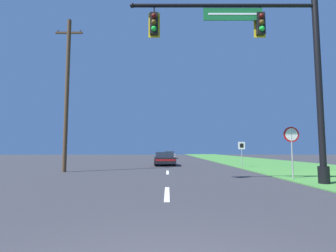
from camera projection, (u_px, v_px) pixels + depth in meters
The scene contains 8 objects.
grass_verge_right at pixel (253, 161), 32.32m from camera, with size 10.00×110.00×0.04m.
road_center_line at pixel (168, 165), 24.36m from camera, with size 0.16×34.80×0.01m.
signal_mast at pixel (274, 61), 11.11m from camera, with size 8.25×0.47×8.49m.
car_ahead at pixel (165, 159), 24.14m from camera, with size 2.09×4.37×1.19m.
far_car at pixel (170, 155), 44.54m from camera, with size 1.82×4.26×1.19m.
stop_sign at pixel (292, 141), 12.84m from camera, with size 0.76×0.07×2.50m.
route_sign_post at pixel (242, 149), 21.55m from camera, with size 0.55×0.06×2.03m.
utility_pole_near at pixel (67, 92), 17.22m from camera, with size 1.80×0.26×10.16m.
Camera 1 is at (0.03, -2.59, 1.40)m, focal length 28.00 mm.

